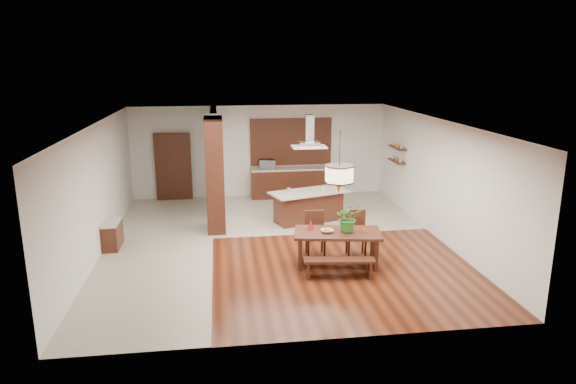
{
  "coord_description": "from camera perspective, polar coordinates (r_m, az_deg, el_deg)",
  "views": [
    {
      "loc": [
        -1.29,
        -11.59,
        4.25
      ],
      "look_at": [
        0.3,
        0.0,
        1.25
      ],
      "focal_mm": 32.0,
      "sensor_mm": 36.0,
      "label": 1
    }
  ],
  "objects": [
    {
      "name": "dining_bench",
      "position": [
        10.48,
        5.69,
        -8.43
      ],
      "size": [
        1.45,
        0.47,
        0.4
      ],
      "primitive_type": null,
      "rotation": [
        0.0,
        0.0,
        -0.11
      ],
      "color": "black",
      "rests_on": "ground"
    },
    {
      "name": "soffit_band",
      "position": [
        11.74,
        -1.46,
        7.7
      ],
      "size": [
        8.0,
        9.0,
        0.02
      ],
      "primitive_type": "cube",
      "color": "#371E0D",
      "rests_on": "room_shell"
    },
    {
      "name": "range_hood",
      "position": [
        13.49,
        2.38,
        6.77
      ],
      "size": [
        0.9,
        0.55,
        0.87
      ],
      "primitive_type": null,
      "color": "silver",
      "rests_on": "room_shell"
    },
    {
      "name": "island_cup",
      "position": [
        13.75,
        3.91,
        0.28
      ],
      "size": [
        0.17,
        0.17,
        0.11
      ],
      "primitive_type": "imported",
      "rotation": [
        0.0,
        0.0,
        -0.34
      ],
      "color": "silver",
      "rests_on": "kitchen_island"
    },
    {
      "name": "napkin_cone",
      "position": [
        10.95,
        2.53,
        -3.63
      ],
      "size": [
        0.17,
        0.17,
        0.22
      ],
      "primitive_type": "cone",
      "rotation": [
        0.0,
        0.0,
        -0.2
      ],
      "color": "#A60B1C",
      "rests_on": "dining_table"
    },
    {
      "name": "gold_ornament",
      "position": [
        10.82,
        8.43,
        -4.32
      ],
      "size": [
        0.1,
        0.1,
        0.11
      ],
      "primitive_type": "cylinder",
      "rotation": [
        0.0,
        0.0,
        0.33
      ],
      "color": "gold",
      "rests_on": "dining_table"
    },
    {
      "name": "partition_stub",
      "position": [
        15.15,
        -8.11,
        3.59
      ],
      "size": [
        0.18,
        2.4,
        2.9
      ],
      "primitive_type": "cube",
      "color": "silver",
      "rests_on": "ground"
    },
    {
      "name": "tile_hallway",
      "position": [
        12.43,
        -14.15,
        -6.04
      ],
      "size": [
        2.5,
        9.0,
        0.01
      ],
      "primitive_type": "cube",
      "color": "#BEB49E",
      "rests_on": "ground"
    },
    {
      "name": "dining_chair_left",
      "position": [
        11.48,
        3.07,
        -4.71
      ],
      "size": [
        0.46,
        0.46,
        1.0
      ],
      "primitive_type": null,
      "rotation": [
        0.0,
        0.0,
        -0.04
      ],
      "color": "black",
      "rests_on": "ground"
    },
    {
      "name": "hallway_console",
      "position": [
        12.68,
        -18.92,
        -4.5
      ],
      "size": [
        0.37,
        0.88,
        0.63
      ],
      "primitive_type": "cube",
      "color": "black",
      "rests_on": "ground"
    },
    {
      "name": "kitchen_island",
      "position": [
        13.9,
        2.3,
        -1.54
      ],
      "size": [
        2.25,
        1.52,
        0.85
      ],
      "rotation": [
        0.0,
        0.0,
        0.33
      ],
      "color": "black",
      "rests_on": "ground"
    },
    {
      "name": "hallway_doorway",
      "position": [
        16.37,
        -12.61,
        2.77
      ],
      "size": [
        1.1,
        0.2,
        2.1
      ],
      "primitive_type": "cube",
      "color": "black",
      "rests_on": "ground"
    },
    {
      "name": "tile_kitchen",
      "position": [
        14.93,
        2.31,
        -2.14
      ],
      "size": [
        5.5,
        4.0,
        0.01
      ],
      "primitive_type": "cube",
      "color": "#BEB49E",
      "rests_on": "ground"
    },
    {
      "name": "partition_pier",
      "position": [
        13.09,
        -8.12,
        1.89
      ],
      "size": [
        0.45,
        1.0,
        2.9
      ],
      "primitive_type": "cube",
      "color": "black",
      "rests_on": "ground"
    },
    {
      "name": "kitchen_window",
      "position": [
        16.4,
        0.31,
        5.62
      ],
      "size": [
        2.6,
        0.08,
        1.5
      ],
      "primitive_type": "cube",
      "color": "#A55D31",
      "rests_on": "room_shell"
    },
    {
      "name": "shelf_upper",
      "position": [
        15.29,
        12.06,
        4.85
      ],
      "size": [
        0.26,
        0.9,
        0.04
      ],
      "primitive_type": "cube",
      "color": "black",
      "rests_on": "room_shell"
    },
    {
      "name": "rear_counter",
      "position": [
        16.39,
        0.43,
        1.08
      ],
      "size": [
        2.6,
        0.62,
        0.95
      ],
      "color": "black",
      "rests_on": "ground"
    },
    {
      "name": "microwave",
      "position": [
        16.15,
        -2.36,
        3.08
      ],
      "size": [
        0.5,
        0.35,
        0.27
      ],
      "primitive_type": "imported",
      "rotation": [
        0.0,
        0.0,
        0.03
      ],
      "color": "#B6B8BD",
      "rests_on": "rear_counter"
    },
    {
      "name": "fruit_bowl",
      "position": [
        10.81,
        4.36,
        -4.35
      ],
      "size": [
        0.28,
        0.28,
        0.06
      ],
      "primitive_type": "imported",
      "rotation": [
        0.0,
        0.0,
        0.12
      ],
      "color": "beige",
      "rests_on": "dining_table"
    },
    {
      "name": "dining_table",
      "position": [
        10.96,
        5.51,
        -5.39
      ],
      "size": [
        1.94,
        1.19,
        0.75
      ],
      "rotation": [
        0.0,
        0.0,
        -0.17
      ],
      "color": "black",
      "rests_on": "ground"
    },
    {
      "name": "dining_chair_right",
      "position": [
        11.53,
        7.59,
        -4.67
      ],
      "size": [
        0.5,
        0.5,
        1.02
      ],
      "primitive_type": null,
      "rotation": [
        0.0,
        0.0,
        -0.12
      ],
      "color": "black",
      "rests_on": "ground"
    },
    {
      "name": "foliage_plant",
      "position": [
        10.83,
        6.75,
        -2.86
      ],
      "size": [
        0.59,
        0.52,
        0.6
      ],
      "primitive_type": "imported",
      "rotation": [
        0.0,
        0.0,
        -0.09
      ],
      "color": "#2D6E24",
      "rests_on": "dining_table"
    },
    {
      "name": "pendant_lantern",
      "position": [
        10.51,
        5.73,
        3.31
      ],
      "size": [
        0.64,
        0.64,
        1.31
      ],
      "primitive_type": null,
      "color": "beige",
      "rests_on": "room_shell"
    },
    {
      "name": "shelf_lower",
      "position": [
        15.36,
        11.99,
        3.38
      ],
      "size": [
        0.26,
        0.9,
        0.04
      ],
      "primitive_type": "cube",
      "color": "black",
      "rests_on": "room_shell"
    },
    {
      "name": "room_shell",
      "position": [
        11.86,
        -1.44,
        3.75
      ],
      "size": [
        9.0,
        9.04,
        2.92
      ],
      "color": "#3D180B",
      "rests_on": "ground"
    }
  ]
}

